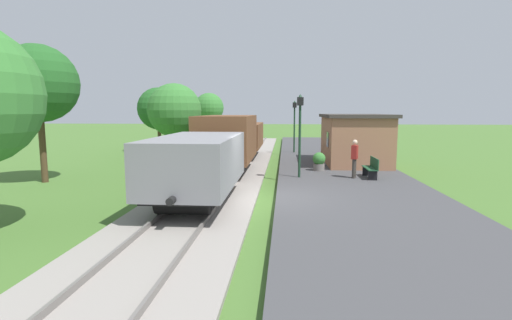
% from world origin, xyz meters
% --- Properties ---
extents(ground_plane, '(160.00, 160.00, 0.00)m').
position_xyz_m(ground_plane, '(0.00, 0.00, 0.00)').
color(ground_plane, '#47702D').
extents(platform_slab, '(6.00, 60.00, 0.25)m').
position_xyz_m(platform_slab, '(3.20, 0.00, 0.12)').
color(platform_slab, '#424244').
rests_on(platform_slab, ground).
extents(track_ballast, '(3.80, 60.00, 0.12)m').
position_xyz_m(track_ballast, '(-2.40, 0.00, 0.06)').
color(track_ballast, gray).
rests_on(track_ballast, ground).
extents(rail_near, '(0.07, 60.00, 0.14)m').
position_xyz_m(rail_near, '(-1.68, 0.00, 0.19)').
color(rail_near, slate).
rests_on(rail_near, track_ballast).
extents(rail_far, '(0.07, 60.00, 0.14)m').
position_xyz_m(rail_far, '(-3.12, 0.00, 0.19)').
color(rail_far, slate).
rests_on(rail_far, track_ballast).
extents(freight_train, '(2.50, 19.40, 2.72)m').
position_xyz_m(freight_train, '(-2.40, 5.92, 1.51)').
color(freight_train, gray).
rests_on(freight_train, rail_near).
extents(station_hut, '(3.50, 5.80, 2.78)m').
position_xyz_m(station_hut, '(4.40, 8.83, 1.65)').
color(station_hut, '#9E6B4C').
rests_on(station_hut, platform_slab).
extents(bench_near_hut, '(0.42, 1.50, 0.91)m').
position_xyz_m(bench_near_hut, '(4.34, 4.03, 0.72)').
color(bench_near_hut, '#1E4C2D').
rests_on(bench_near_hut, platform_slab).
extents(bench_down_platform, '(0.42, 1.50, 0.91)m').
position_xyz_m(bench_down_platform, '(4.34, 13.73, 0.72)').
color(bench_down_platform, '#1E4C2D').
rests_on(bench_down_platform, platform_slab).
extents(person_waiting, '(0.36, 0.44, 1.71)m').
position_xyz_m(person_waiting, '(3.56, 3.93, 1.18)').
color(person_waiting, '#38332D').
rests_on(person_waiting, platform_slab).
extents(potted_planter, '(0.64, 0.64, 0.92)m').
position_xyz_m(potted_planter, '(2.19, 5.96, 0.72)').
color(potted_planter, slate).
rests_on(potted_planter, platform_slab).
extents(lamp_post_near, '(0.28, 0.28, 3.70)m').
position_xyz_m(lamp_post_near, '(1.14, 3.97, 2.80)').
color(lamp_post_near, '#193823').
rests_on(lamp_post_near, platform_slab).
extents(lamp_post_far, '(0.28, 0.28, 3.70)m').
position_xyz_m(lamp_post_far, '(1.14, 14.30, 2.80)').
color(lamp_post_far, '#193823').
rests_on(lamp_post_far, platform_slab).
extents(tree_trackside_mid, '(3.41, 3.41, 6.12)m').
position_xyz_m(tree_trackside_mid, '(-10.37, 3.18, 4.39)').
color(tree_trackside_mid, '#4C3823').
rests_on(tree_trackside_mid, ground).
extents(tree_trackside_far, '(3.43, 3.43, 4.97)m').
position_xyz_m(tree_trackside_far, '(-6.61, 10.99, 3.24)').
color(tree_trackside_far, '#4C3823').
rests_on(tree_trackside_far, ground).
extents(tree_field_left, '(3.26, 3.26, 5.03)m').
position_xyz_m(tree_field_left, '(-9.37, 16.03, 3.38)').
color(tree_field_left, '#4C3823').
rests_on(tree_field_left, ground).
extents(tree_field_distant, '(2.93, 2.93, 5.00)m').
position_xyz_m(tree_field_distant, '(-7.12, 24.52, 3.51)').
color(tree_field_distant, '#4C3823').
rests_on(tree_field_distant, ground).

